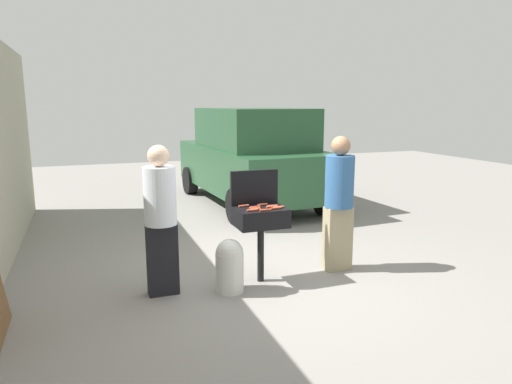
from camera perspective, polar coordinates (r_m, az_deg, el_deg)
name	(u,v)px	position (r m, az deg, el deg)	size (l,w,h in m)	color
ground_plane	(267,275)	(5.87, 1.41, -10.22)	(24.00, 24.00, 0.00)	gray
bbq_grill	(261,220)	(5.45, 0.59, -3.45)	(0.60, 0.44, 0.91)	black
grill_lid_open	(254,187)	(5.58, -0.22, 0.58)	(0.60, 0.05, 0.42)	black
hot_dog_0	(262,205)	(5.54, 0.76, -1.56)	(0.03, 0.03, 0.13)	#C6593D
hot_dog_1	(279,207)	(5.41, 2.82, -1.88)	(0.03, 0.03, 0.13)	#C6593D
hot_dog_2	(255,207)	(5.41, -0.12, -1.87)	(0.03, 0.03, 0.13)	#AD4228
hot_dog_3	(254,208)	(5.35, -0.20, -2.01)	(0.03, 0.03, 0.13)	#AD4228
hot_dog_4	(273,206)	(5.47, 2.09, -1.73)	(0.03, 0.03, 0.13)	#B74C33
hot_dog_5	(244,206)	(5.47, -1.53, -1.72)	(0.03, 0.03, 0.13)	#B74C33
hot_dog_6	(265,210)	(5.26, 1.13, -2.24)	(0.03, 0.03, 0.13)	#AD4228
hot_dog_7	(276,208)	(5.35, 2.51, -2.01)	(0.03, 0.03, 0.13)	#AD4228
hot_dog_8	(255,209)	(5.29, -0.08, -2.15)	(0.03, 0.03, 0.13)	#B74C33
hot_dog_9	(252,210)	(5.25, -0.47, -2.26)	(0.03, 0.03, 0.13)	#B74C33
hot_dog_10	(271,207)	(5.42, 1.91, -1.85)	(0.03, 0.03, 0.13)	#B74C33
propane_tank	(230,264)	(5.29, -3.29, -8.96)	(0.32, 0.32, 0.62)	silver
person_left	(161,215)	(5.15, -11.74, -2.82)	(0.35, 0.35, 1.68)	black
person_right	(339,199)	(5.90, 10.24, -0.82)	(0.36, 0.36, 1.72)	gray
parked_minivan	(251,156)	(9.74, -0.59, 4.48)	(2.22, 4.49, 2.02)	#234C2D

